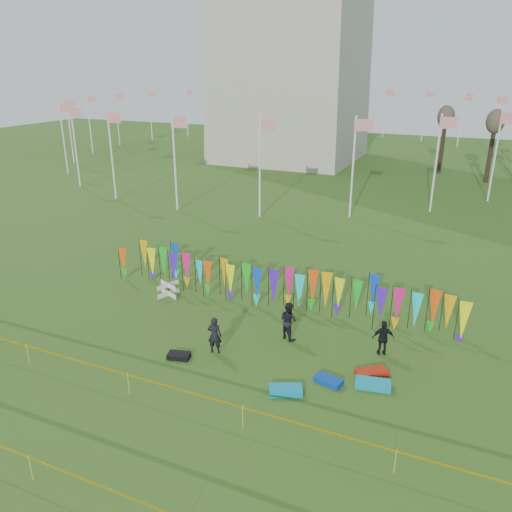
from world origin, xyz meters
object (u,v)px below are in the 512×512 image
at_px(box_kite, 168,289).
at_px(kite_bag_black, 179,356).
at_px(person_left, 215,335).
at_px(person_mid, 288,321).
at_px(kite_bag_turquoise, 286,390).
at_px(kite_bag_blue, 328,381).
at_px(kite_bag_teal, 373,384).
at_px(person_right, 383,338).
at_px(kite_bag_red, 372,373).

xyz_separation_m(box_kite, kite_bag_black, (3.74, -4.95, -0.28)).
relative_size(person_left, person_mid, 0.94).
distance_m(kite_bag_turquoise, kite_bag_black, 4.97).
xyz_separation_m(person_mid, kite_bag_blue, (2.63, -2.59, -0.77)).
bearing_deg(person_mid, person_left, 69.83).
distance_m(person_mid, kite_bag_black, 5.02).
relative_size(kite_bag_blue, kite_bag_black, 1.14).
distance_m(person_left, kite_bag_teal, 6.72).
bearing_deg(kite_bag_blue, kite_bag_teal, 15.28).
relative_size(box_kite, person_right, 0.49).
bearing_deg(kite_bag_teal, person_left, -178.00).
relative_size(kite_bag_blue, kite_bag_teal, 0.79).
bearing_deg(kite_bag_turquoise, kite_bag_blue, 44.32).
xyz_separation_m(person_mid, kite_bag_red, (4.04, -1.39, -0.77)).
xyz_separation_m(person_left, kite_bag_turquoise, (3.77, -1.47, -0.71)).
relative_size(person_left, person_right, 1.06).
xyz_separation_m(person_left, kite_bag_blue, (5.06, -0.21, -0.72)).
bearing_deg(kite_bag_black, kite_bag_teal, 9.02).
relative_size(person_right, kite_bag_teal, 1.19).
bearing_deg(person_mid, kite_bag_turquoise, 134.61).
bearing_deg(kite_bag_blue, kite_bag_red, 40.20).
bearing_deg(kite_bag_black, kite_bag_turquoise, -5.24).
relative_size(kite_bag_black, kite_bag_teal, 0.69).
distance_m(kite_bag_blue, kite_bag_black, 6.29).
height_order(person_left, kite_bag_red, person_left).
height_order(person_left, kite_bag_turquoise, person_left).
relative_size(person_right, kite_bag_black, 1.71).
bearing_deg(kite_bag_teal, kite_bag_turquoise, -149.67).
relative_size(person_right, kite_bag_blue, 1.50).
height_order(person_right, kite_bag_teal, person_right).
height_order(person_left, kite_bag_black, person_left).
bearing_deg(box_kite, kite_bag_red, -14.52).
distance_m(person_mid, kite_bag_blue, 3.77).
distance_m(box_kite, person_right, 11.55).
height_order(box_kite, person_mid, person_mid).
bearing_deg(kite_bag_teal, kite_bag_black, -170.98).
bearing_deg(box_kite, kite_bag_teal, -17.74).
distance_m(box_kite, kite_bag_red, 11.77).
bearing_deg(box_kite, person_left, -38.75).
height_order(person_mid, kite_bag_turquoise, person_mid).
distance_m(person_right, kite_bag_blue, 3.35).
height_order(kite_bag_blue, kite_bag_red, kite_bag_red).
bearing_deg(kite_bag_red, person_left, -171.31).
bearing_deg(box_kite, kite_bag_blue, -22.59).
xyz_separation_m(person_mid, kite_bag_black, (-3.61, -3.40, -0.77)).
distance_m(person_left, kite_bag_red, 6.59).
bearing_deg(box_kite, person_mid, -11.96).
xyz_separation_m(person_left, kite_bag_red, (6.48, 0.99, -0.71)).
bearing_deg(person_right, kite_bag_red, 66.95).
relative_size(box_kite, kite_bag_teal, 0.59).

